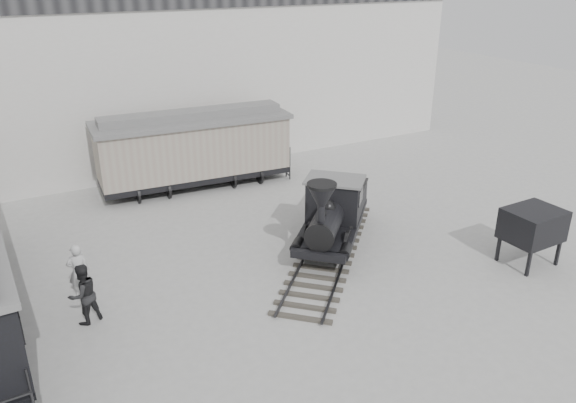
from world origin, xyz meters
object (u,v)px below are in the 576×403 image
locomotive (332,216)px  coal_hopper (532,229)px  visitor_b (83,294)px  visitor_a (78,271)px  boxcar (194,147)px

locomotive → coal_hopper: locomotive is taller
visitor_b → visitor_a: bearing=-114.9°
locomotive → visitor_b: bearing=-132.1°
coal_hopper → visitor_a: bearing=158.3°
visitor_a → coal_hopper: 15.45m
locomotive → visitor_b: locomotive is taller
boxcar → visitor_b: bearing=-122.6°
locomotive → visitor_a: (-9.06, 0.83, -0.27)m
locomotive → boxcar: size_ratio=0.87×
visitor_b → coal_hopper: coal_hopper is taller
boxcar → visitor_b: boxcar is taller
locomotive → coal_hopper: (5.42, -4.54, 0.15)m
locomotive → boxcar: boxcar is taller
locomotive → boxcar: 8.77m
locomotive → boxcar: bearing=149.4°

